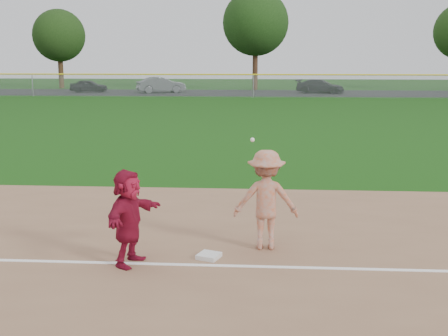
# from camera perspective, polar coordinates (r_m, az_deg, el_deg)

# --- Properties ---
(ground) EXTENTS (160.00, 160.00, 0.00)m
(ground) POSITION_cam_1_polar(r_m,az_deg,el_deg) (10.68, -0.55, -8.45)
(ground) COLOR #14430D
(ground) RESTS_ON ground
(foul_line) EXTENTS (60.00, 0.10, 0.01)m
(foul_line) POSITION_cam_1_polar(r_m,az_deg,el_deg) (9.92, -0.91, -9.87)
(foul_line) COLOR white
(foul_line) RESTS_ON infield_dirt
(parking_asphalt) EXTENTS (120.00, 10.00, 0.01)m
(parking_asphalt) POSITION_cam_1_polar(r_m,az_deg,el_deg) (56.14, 3.08, 7.63)
(parking_asphalt) COLOR black
(parking_asphalt) RESTS_ON ground
(first_base) EXTENTS (0.47, 0.47, 0.08)m
(first_base) POSITION_cam_1_polar(r_m,az_deg,el_deg) (10.27, -1.55, -8.92)
(first_base) COLOR silver
(first_base) RESTS_ON infield_dirt
(base_runner) EXTENTS (0.94, 1.65, 1.70)m
(base_runner) POSITION_cam_1_polar(r_m,az_deg,el_deg) (9.89, -9.67, -4.95)
(base_runner) COLOR maroon
(base_runner) RESTS_ON infield_dirt
(car_left) EXTENTS (3.77, 1.69, 1.26)m
(car_left) POSITION_cam_1_polar(r_m,az_deg,el_deg) (58.80, -13.56, 8.12)
(car_left) COLOR black
(car_left) RESTS_ON parking_asphalt
(car_mid) EXTENTS (4.98, 3.42, 1.56)m
(car_mid) POSITION_cam_1_polar(r_m,az_deg,el_deg) (56.66, -6.43, 8.40)
(car_mid) COLOR #53555A
(car_mid) RESTS_ON parking_asphalt
(car_right) EXTENTS (5.01, 3.20, 1.35)m
(car_right) POSITION_cam_1_polar(r_m,az_deg,el_deg) (56.24, 9.74, 8.18)
(car_right) COLOR black
(car_right) RESTS_ON parking_asphalt
(first_base_play) EXTENTS (1.23, 0.72, 2.13)m
(first_base_play) POSITION_cam_1_polar(r_m,az_deg,el_deg) (10.56, 4.29, -3.23)
(first_base_play) COLOR #9E9EA1
(first_base_play) RESTS_ON infield_dirt
(outfield_fence) EXTENTS (110.00, 0.12, 110.00)m
(outfield_fence) POSITION_cam_1_polar(r_m,az_deg,el_deg) (50.05, 3.00, 9.42)
(outfield_fence) COLOR #999EA0
(outfield_fence) RESTS_ON ground
(tree_1) EXTENTS (5.80, 5.80, 8.75)m
(tree_1) POSITION_cam_1_polar(r_m,az_deg,el_deg) (67.05, -16.43, 12.77)
(tree_1) COLOR #3D2716
(tree_1) RESTS_ON ground
(tree_2) EXTENTS (7.00, 7.00, 10.58)m
(tree_2) POSITION_cam_1_polar(r_m,az_deg,el_deg) (61.62, 3.23, 14.52)
(tree_2) COLOR #3D2516
(tree_2) RESTS_ON ground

